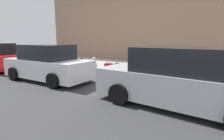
{
  "coord_description": "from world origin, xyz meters",
  "views": [
    {
      "loc": [
        -5.45,
        6.7,
        1.93
      ],
      "look_at": [
        -1.45,
        0.75,
        0.67
      ],
      "focal_mm": 28.11,
      "sensor_mm": 36.0,
      "label": 1
    }
  ],
  "objects_px": {
    "fire_hydrant": "(94,64)",
    "parked_car_white_1": "(48,64)",
    "suitcase_teal_0": "(175,76)",
    "parked_car_silver_0": "(180,80)",
    "suitcase_silver_3": "(140,71)",
    "suitcase_navy_4": "(129,71)",
    "bollard_post": "(82,64)",
    "suitcase_olive_1": "(163,74)",
    "suitcase_maroon_2": "(151,73)",
    "suitcase_black_5": "(120,70)",
    "suitcase_red_6": "(109,69)"
  },
  "relations": [
    {
      "from": "suitcase_olive_1",
      "to": "suitcase_black_5",
      "type": "relative_size",
      "value": 0.93
    },
    {
      "from": "suitcase_teal_0",
      "to": "parked_car_silver_0",
      "type": "xyz_separation_m",
      "value": [
        -0.66,
        2.18,
        0.34
      ]
    },
    {
      "from": "suitcase_olive_1",
      "to": "parked_car_white_1",
      "type": "xyz_separation_m",
      "value": [
        4.77,
        2.28,
        0.33
      ]
    },
    {
      "from": "suitcase_olive_1",
      "to": "suitcase_navy_4",
      "type": "height_order",
      "value": "suitcase_navy_4"
    },
    {
      "from": "suitcase_teal_0",
      "to": "suitcase_silver_3",
      "type": "distance_m",
      "value": 1.57
    },
    {
      "from": "suitcase_red_6",
      "to": "suitcase_navy_4",
      "type": "bearing_deg",
      "value": -177.21
    },
    {
      "from": "bollard_post",
      "to": "suitcase_olive_1",
      "type": "bearing_deg",
      "value": -177.17
    },
    {
      "from": "suitcase_silver_3",
      "to": "suitcase_navy_4",
      "type": "distance_m",
      "value": 0.56
    },
    {
      "from": "suitcase_teal_0",
      "to": "suitcase_maroon_2",
      "type": "xyz_separation_m",
      "value": [
        1.04,
        -0.02,
        -0.0
      ]
    },
    {
      "from": "suitcase_black_5",
      "to": "suitcase_red_6",
      "type": "height_order",
      "value": "suitcase_black_5"
    },
    {
      "from": "suitcase_navy_4",
      "to": "suitcase_maroon_2",
      "type": "bearing_deg",
      "value": -178.97
    },
    {
      "from": "suitcase_navy_4",
      "to": "bollard_post",
      "type": "distance_m",
      "value": 2.93
    },
    {
      "from": "suitcase_navy_4",
      "to": "suitcase_silver_3",
      "type": "bearing_deg",
      "value": 174.55
    },
    {
      "from": "suitcase_silver_3",
      "to": "parked_car_white_1",
      "type": "xyz_separation_m",
      "value": [
        3.73,
        2.13,
        0.3
      ]
    },
    {
      "from": "fire_hydrant",
      "to": "parked_car_white_1",
      "type": "relative_size",
      "value": 0.19
    },
    {
      "from": "suitcase_maroon_2",
      "to": "suitcase_black_5",
      "type": "xyz_separation_m",
      "value": [
        1.65,
        -0.04,
        -0.0
      ]
    },
    {
      "from": "suitcase_maroon_2",
      "to": "parked_car_silver_0",
      "type": "distance_m",
      "value": 2.8
    },
    {
      "from": "suitcase_maroon_2",
      "to": "suitcase_silver_3",
      "type": "relative_size",
      "value": 0.72
    },
    {
      "from": "bollard_post",
      "to": "suitcase_red_6",
      "type": "bearing_deg",
      "value": -177.66
    },
    {
      "from": "bollard_post",
      "to": "parked_car_white_1",
      "type": "height_order",
      "value": "parked_car_white_1"
    },
    {
      "from": "suitcase_red_6",
      "to": "suitcase_maroon_2",
      "type": "bearing_deg",
      "value": -178.07
    },
    {
      "from": "suitcase_teal_0",
      "to": "suitcase_maroon_2",
      "type": "height_order",
      "value": "suitcase_teal_0"
    },
    {
      "from": "suitcase_maroon_2",
      "to": "suitcase_silver_3",
      "type": "distance_m",
      "value": 0.54
    },
    {
      "from": "suitcase_navy_4",
      "to": "fire_hydrant",
      "type": "bearing_deg",
      "value": -0.57
    },
    {
      "from": "suitcase_silver_3",
      "to": "fire_hydrant",
      "type": "xyz_separation_m",
      "value": [
        2.73,
        -0.07,
        0.1
      ]
    },
    {
      "from": "suitcase_silver_3",
      "to": "fire_hydrant",
      "type": "bearing_deg",
      "value": -1.56
    },
    {
      "from": "suitcase_teal_0",
      "to": "suitcase_red_6",
      "type": "xyz_separation_m",
      "value": [
        3.27,
        0.05,
        -0.03
      ]
    },
    {
      "from": "suitcase_black_5",
      "to": "parked_car_silver_0",
      "type": "height_order",
      "value": "parked_car_silver_0"
    },
    {
      "from": "suitcase_olive_1",
      "to": "suitcase_maroon_2",
      "type": "xyz_separation_m",
      "value": [
        0.51,
        0.08,
        -0.0
      ]
    },
    {
      "from": "suitcase_black_5",
      "to": "bollard_post",
      "type": "bearing_deg",
      "value": 4.49
    },
    {
      "from": "suitcase_red_6",
      "to": "parked_car_white_1",
      "type": "height_order",
      "value": "parked_car_white_1"
    },
    {
      "from": "suitcase_teal_0",
      "to": "suitcase_red_6",
      "type": "height_order",
      "value": "suitcase_teal_0"
    },
    {
      "from": "suitcase_red_6",
      "to": "fire_hydrant",
      "type": "bearing_deg",
      "value": -4.3
    },
    {
      "from": "suitcase_olive_1",
      "to": "suitcase_silver_3",
      "type": "height_order",
      "value": "suitcase_silver_3"
    },
    {
      "from": "suitcase_black_5",
      "to": "bollard_post",
      "type": "xyz_separation_m",
      "value": [
        2.35,
        0.19,
        0.09
      ]
    },
    {
      "from": "suitcase_maroon_2",
      "to": "suitcase_olive_1",
      "type": "bearing_deg",
      "value": -171.5
    },
    {
      "from": "suitcase_teal_0",
      "to": "suitcase_olive_1",
      "type": "relative_size",
      "value": 1.12
    },
    {
      "from": "fire_hydrant",
      "to": "parked_car_white_1",
      "type": "xyz_separation_m",
      "value": [
        1.01,
        2.2,
        0.21
      ]
    },
    {
      "from": "suitcase_black_5",
      "to": "parked_car_white_1",
      "type": "xyz_separation_m",
      "value": [
        2.61,
        2.24,
        0.34
      ]
    },
    {
      "from": "fire_hydrant",
      "to": "parked_car_silver_0",
      "type": "xyz_separation_m",
      "value": [
        -4.96,
        2.2,
        0.22
      ]
    },
    {
      "from": "parked_car_silver_0",
      "to": "parked_car_white_1",
      "type": "xyz_separation_m",
      "value": [
        5.96,
        -0.0,
        -0.01
      ]
    },
    {
      "from": "bollard_post",
      "to": "parked_car_silver_0",
      "type": "distance_m",
      "value": 6.07
    },
    {
      "from": "suitcase_red_6",
      "to": "fire_hydrant",
      "type": "height_order",
      "value": "fire_hydrant"
    },
    {
      "from": "fire_hydrant",
      "to": "parked_car_silver_0",
      "type": "bearing_deg",
      "value": 156.05
    },
    {
      "from": "suitcase_olive_1",
      "to": "suitcase_teal_0",
      "type": "bearing_deg",
      "value": 169.77
    },
    {
      "from": "suitcase_red_6",
      "to": "parked_car_white_1",
      "type": "distance_m",
      "value": 2.96
    },
    {
      "from": "suitcase_navy_4",
      "to": "suitcase_olive_1",
      "type": "bearing_deg",
      "value": -176.58
    },
    {
      "from": "suitcase_black_5",
      "to": "bollard_post",
      "type": "relative_size",
      "value": 1.11
    },
    {
      "from": "suitcase_navy_4",
      "to": "suitcase_red_6",
      "type": "relative_size",
      "value": 1.36
    },
    {
      "from": "fire_hydrant",
      "to": "parked_car_white_1",
      "type": "height_order",
      "value": "parked_car_white_1"
    }
  ]
}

